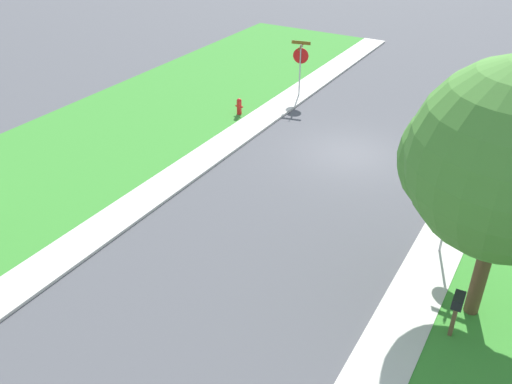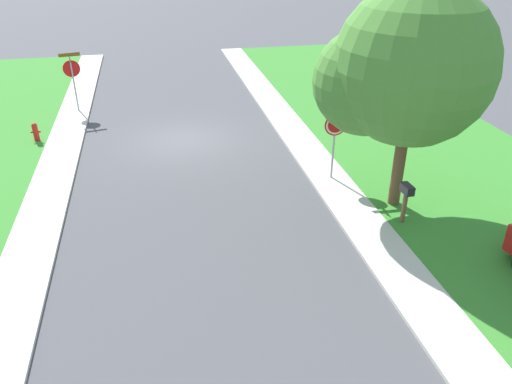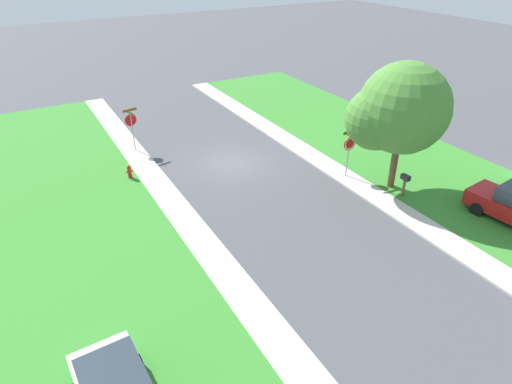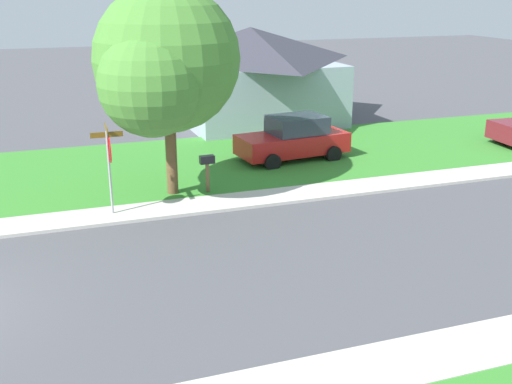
{
  "view_description": "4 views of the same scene",
  "coord_description": "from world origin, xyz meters",
  "px_view_note": "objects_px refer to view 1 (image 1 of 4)",
  "views": [
    {
      "loc": [
        -6.56,
        18.39,
        9.82
      ],
      "look_at": [
        0.51,
        6.42,
        1.4
      ],
      "focal_mm": 37.86,
      "sensor_mm": 36.0,
      "label": 1
    },
    {
      "loc": [
        1.04,
        19.4,
        7.9
      ],
      "look_at": [
        -1.47,
        7.58,
        1.4
      ],
      "focal_mm": 35.22,
      "sensor_mm": 36.0,
      "label": 2
    },
    {
      "loc": [
        10.27,
        21.13,
        11.55
      ],
      "look_at": [
        1.63,
        5.81,
        1.4
      ],
      "focal_mm": 30.75,
      "sensor_mm": 36.0,
      "label": 3
    },
    {
      "loc": [
        12.82,
        3.13,
        6.56
      ],
      "look_at": [
        -1.58,
        8.12,
        1.4
      ],
      "focal_mm": 42.98,
      "sensor_mm": 36.0,
      "label": 4
    }
  ],
  "objects_px": {
    "stop_sign_near_corner": "(301,59)",
    "fire_hydrant": "(239,107)",
    "stop_sign_far_corner": "(450,200)",
    "tree_across_right": "(499,161)",
    "mailbox": "(457,306)"
  },
  "relations": [
    {
      "from": "stop_sign_far_corner",
      "to": "fire_hydrant",
      "type": "bearing_deg",
      "value": -28.53
    },
    {
      "from": "tree_across_right",
      "to": "fire_hydrant",
      "type": "xyz_separation_m",
      "value": [
        11.63,
        -7.64,
        -3.82
      ]
    },
    {
      "from": "tree_across_right",
      "to": "stop_sign_near_corner",
      "type": "bearing_deg",
      "value": -47.2
    },
    {
      "from": "stop_sign_near_corner",
      "to": "stop_sign_far_corner",
      "type": "height_order",
      "value": "same"
    },
    {
      "from": "stop_sign_near_corner",
      "to": "tree_across_right",
      "type": "height_order",
      "value": "tree_across_right"
    },
    {
      "from": "stop_sign_near_corner",
      "to": "fire_hydrant",
      "type": "distance_m",
      "value": 4.03
    },
    {
      "from": "stop_sign_near_corner",
      "to": "stop_sign_far_corner",
      "type": "xyz_separation_m",
      "value": [
        -9.27,
        9.27,
        0.0
      ]
    },
    {
      "from": "stop_sign_far_corner",
      "to": "tree_across_right",
      "type": "distance_m",
      "value": 3.22
    },
    {
      "from": "stop_sign_near_corner",
      "to": "fire_hydrant",
      "type": "relative_size",
      "value": 3.34
    },
    {
      "from": "stop_sign_far_corner",
      "to": "mailbox",
      "type": "distance_m",
      "value": 3.48
    },
    {
      "from": "stop_sign_far_corner",
      "to": "tree_across_right",
      "type": "relative_size",
      "value": 0.41
    },
    {
      "from": "stop_sign_near_corner",
      "to": "mailbox",
      "type": "bearing_deg",
      "value": 129.71
    },
    {
      "from": "tree_across_right",
      "to": "stop_sign_far_corner",
      "type": "bearing_deg",
      "value": -60.61
    },
    {
      "from": "tree_across_right",
      "to": "mailbox",
      "type": "distance_m",
      "value": 3.5
    },
    {
      "from": "stop_sign_far_corner",
      "to": "fire_hydrant",
      "type": "height_order",
      "value": "stop_sign_far_corner"
    }
  ]
}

